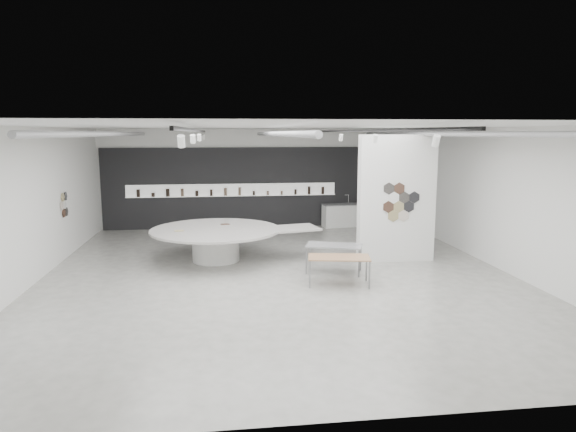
{
  "coord_description": "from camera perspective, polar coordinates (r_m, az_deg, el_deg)",
  "views": [
    {
      "loc": [
        -1.41,
        -12.9,
        3.64
      ],
      "look_at": [
        0.42,
        1.2,
        1.34
      ],
      "focal_mm": 32.0,
      "sensor_mm": 36.0,
      "label": 1
    }
  ],
  "objects": [
    {
      "name": "partition_column",
      "position": [
        14.85,
        11.98,
        1.87
      ],
      "size": [
        2.2,
        0.38,
        3.6
      ],
      "color": "white",
      "rests_on": "ground"
    },
    {
      "name": "kitchen_counter",
      "position": [
        20.24,
        6.07,
        0.08
      ],
      "size": [
        1.64,
        0.8,
        1.25
      ],
      "rotation": [
        0.0,
        0.0,
        0.12
      ],
      "color": "white",
      "rests_on": "ground"
    },
    {
      "name": "room",
      "position": [
        13.06,
        -1.56,
        2.3
      ],
      "size": [
        12.02,
        14.02,
        3.82
      ],
      "color": "#A09E96",
      "rests_on": "ground"
    },
    {
      "name": "display_island",
      "position": [
        14.87,
        -7.73,
        -2.63
      ],
      "size": [
        5.22,
        4.38,
        0.95
      ],
      "rotation": [
        0.0,
        0.0,
        0.2
      ],
      "color": "white",
      "rests_on": "ground"
    },
    {
      "name": "back_wall_display",
      "position": [
        19.98,
        -3.55,
        3.15
      ],
      "size": [
        11.8,
        0.27,
        3.1
      ],
      "color": "black",
      "rests_on": "ground"
    },
    {
      "name": "sample_table_stone",
      "position": [
        13.54,
        5.14,
        -3.48
      ],
      "size": [
        1.6,
        1.15,
        0.74
      ],
      "rotation": [
        0.0,
        0.0,
        -0.33
      ],
      "color": "gray",
      "rests_on": "ground"
    },
    {
      "name": "sample_table_wood",
      "position": [
        12.48,
        5.69,
        -4.76
      ],
      "size": [
        1.58,
        0.98,
        0.69
      ],
      "rotation": [
        0.0,
        0.0,
        -0.17
      ],
      "color": "#9C7250",
      "rests_on": "ground"
    }
  ]
}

